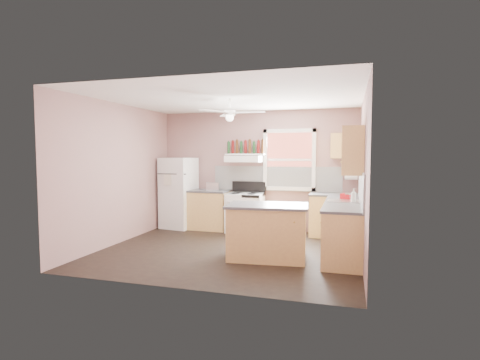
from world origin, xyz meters
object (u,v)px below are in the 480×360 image
(refrigerator, at_px, (179,193))
(toaster, at_px, (212,186))
(cart, at_px, (279,218))
(island, at_px, (267,233))
(stove, at_px, (245,212))

(refrigerator, bearing_deg, toaster, 10.49)
(cart, height_order, island, island)
(cart, bearing_deg, island, -70.14)
(stove, bearing_deg, cart, 7.17)
(toaster, bearing_deg, refrigerator, 163.59)
(toaster, distance_m, stove, 0.98)
(stove, distance_m, island, 2.15)
(refrigerator, xyz_separation_m, island, (2.55, -1.96, -0.39))
(refrigerator, height_order, toaster, refrigerator)
(stove, bearing_deg, toaster, 174.30)
(toaster, distance_m, cart, 1.69)
(toaster, bearing_deg, cart, -17.34)
(refrigerator, distance_m, toaster, 0.85)
(toaster, xyz_separation_m, stove, (0.80, -0.06, -0.56))
(refrigerator, relative_size, stove, 1.91)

